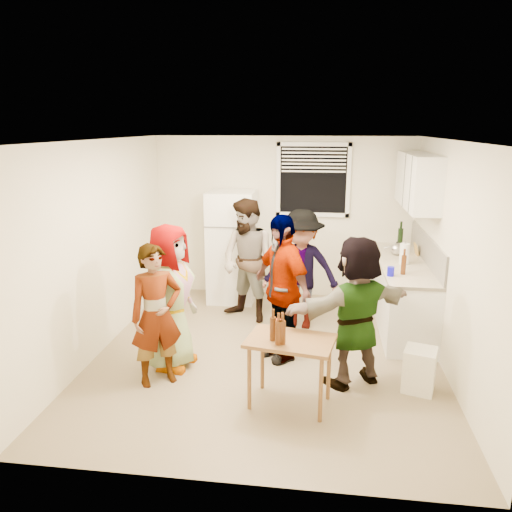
# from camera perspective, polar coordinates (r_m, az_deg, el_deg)

# --- Properties ---
(room) EXTENTS (4.00, 4.50, 2.50)m
(room) POSITION_cam_1_polar(r_m,az_deg,el_deg) (6.09, 1.26, -11.14)
(room) COLOR #EEE7CD
(room) RESTS_ON ground
(window) EXTENTS (1.12, 0.10, 1.06)m
(window) POSITION_cam_1_polar(r_m,az_deg,el_deg) (7.70, 6.55, 8.63)
(window) COLOR white
(window) RESTS_ON room
(refrigerator) EXTENTS (0.70, 0.70, 1.70)m
(refrigerator) POSITION_cam_1_polar(r_m,az_deg,el_deg) (7.67, -2.73, 1.09)
(refrigerator) COLOR white
(refrigerator) RESTS_ON ground
(counter_lower) EXTENTS (0.60, 2.20, 0.86)m
(counter_lower) POSITION_cam_1_polar(r_m,az_deg,el_deg) (7.05, 16.25, -4.29)
(counter_lower) COLOR white
(counter_lower) RESTS_ON ground
(countertop) EXTENTS (0.64, 2.22, 0.04)m
(countertop) POSITION_cam_1_polar(r_m,az_deg,el_deg) (6.92, 16.52, -0.76)
(countertop) COLOR beige
(countertop) RESTS_ON counter_lower
(backsplash) EXTENTS (0.03, 2.20, 0.36)m
(backsplash) POSITION_cam_1_polar(r_m,az_deg,el_deg) (6.92, 18.97, 0.76)
(backsplash) COLOR #B4AFA6
(backsplash) RESTS_ON countertop
(upper_cabinets) EXTENTS (0.34, 1.60, 0.70)m
(upper_cabinets) POSITION_cam_1_polar(r_m,az_deg,el_deg) (6.94, 17.99, 8.18)
(upper_cabinets) COLOR white
(upper_cabinets) RESTS_ON room
(kettle) EXTENTS (0.27, 0.24, 0.20)m
(kettle) POSITION_cam_1_polar(r_m,az_deg,el_deg) (7.24, 15.74, 0.13)
(kettle) COLOR silver
(kettle) RESTS_ON countertop
(paper_towel) EXTENTS (0.13, 0.13, 0.27)m
(paper_towel) POSITION_cam_1_polar(r_m,az_deg,el_deg) (6.80, 16.52, -0.87)
(paper_towel) COLOR white
(paper_towel) RESTS_ON countertop
(wine_bottle) EXTENTS (0.08, 0.08, 0.30)m
(wine_bottle) POSITION_cam_1_polar(r_m,az_deg,el_deg) (7.65, 16.07, 0.87)
(wine_bottle) COLOR black
(wine_bottle) RESTS_ON countertop
(beer_bottle_counter) EXTENTS (0.06, 0.06, 0.23)m
(beer_bottle_counter) POSITION_cam_1_polar(r_m,az_deg,el_deg) (6.33, 16.43, -2.01)
(beer_bottle_counter) COLOR #47230C
(beer_bottle_counter) RESTS_ON countertop
(blue_cup) EXTENTS (0.09, 0.09, 0.11)m
(blue_cup) POSITION_cam_1_polar(r_m,az_deg,el_deg) (6.21, 15.10, -2.21)
(blue_cup) COLOR #0F0BD3
(blue_cup) RESTS_ON countertop
(picture_frame) EXTENTS (0.02, 0.19, 0.16)m
(picture_frame) POSITION_cam_1_polar(r_m,az_deg,el_deg) (7.31, 17.82, 0.74)
(picture_frame) COLOR gold
(picture_frame) RESTS_ON countertop
(trash_bin) EXTENTS (0.38, 0.38, 0.45)m
(trash_bin) POSITION_cam_1_polar(r_m,az_deg,el_deg) (5.50, 18.18, -12.04)
(trash_bin) COLOR white
(trash_bin) RESTS_ON ground
(serving_table) EXTENTS (0.90, 0.68, 0.69)m
(serving_table) POSITION_cam_1_polar(r_m,az_deg,el_deg) (5.14, 3.82, -16.47)
(serving_table) COLOR brown
(serving_table) RESTS_ON ground
(beer_bottle_table) EXTENTS (0.06, 0.06, 0.22)m
(beer_bottle_table) POSITION_cam_1_polar(r_m,az_deg,el_deg) (4.71, 3.04, -9.99)
(beer_bottle_table) COLOR #47230C
(beer_bottle_table) RESTS_ON serving_table
(red_cup) EXTENTS (0.10, 0.10, 0.13)m
(red_cup) POSITION_cam_1_polar(r_m,az_deg,el_deg) (4.95, 2.43, -8.71)
(red_cup) COLOR red
(red_cup) RESTS_ON serving_table
(guest_grey) EXTENTS (1.77, 1.11, 0.52)m
(guest_grey) POSITION_cam_1_polar(r_m,az_deg,el_deg) (5.92, -9.40, -12.18)
(guest_grey) COLOR gray
(guest_grey) RESTS_ON ground
(guest_stripe) EXTENTS (1.32, 1.55, 0.36)m
(guest_stripe) POSITION_cam_1_polar(r_m,az_deg,el_deg) (5.60, -10.93, -13.86)
(guest_stripe) COLOR #141933
(guest_stripe) RESTS_ON ground
(guest_back_left) EXTENTS (1.57, 1.89, 0.65)m
(guest_back_left) POSITION_cam_1_polar(r_m,az_deg,el_deg) (7.11, -0.84, -7.21)
(guest_back_left) COLOR #523221
(guest_back_left) RESTS_ON ground
(guest_back_right) EXTENTS (1.26, 1.74, 0.60)m
(guest_back_right) POSITION_cam_1_polar(r_m,az_deg,el_deg) (6.91, 5.01, -7.94)
(guest_back_right) COLOR #404044
(guest_back_right) RESTS_ON ground
(guest_black) EXTENTS (1.96, 1.85, 0.42)m
(guest_black) POSITION_cam_1_polar(r_m,az_deg,el_deg) (6.04, 2.82, -11.36)
(guest_black) COLOR black
(guest_black) RESTS_ON ground
(guest_orange) EXTENTS (2.11, 2.15, 0.47)m
(guest_orange) POSITION_cam_1_polar(r_m,az_deg,el_deg) (5.59, 10.97, -13.95)
(guest_orange) COLOR #F47B49
(guest_orange) RESTS_ON ground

